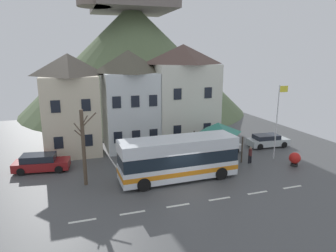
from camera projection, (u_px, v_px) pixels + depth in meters
ground_plane at (188, 190)px, 21.99m from camera, size 40.00×60.00×0.07m
townhouse_00 at (71, 104)px, 29.75m from camera, size 5.17×6.27×9.66m
townhouse_01 at (129, 100)px, 31.25m from camera, size 5.26×5.81×10.00m
townhouse_02 at (183, 94)px, 32.95m from camera, size 6.61×5.77×10.61m
hilltop_castle at (133, 55)px, 51.25m from camera, size 37.61×37.61×26.72m
transit_bus at (178, 159)px, 23.47m from camera, size 9.28×2.95×3.31m
bus_shelter at (218, 128)px, 27.88m from camera, size 3.60×3.60×3.45m
parked_car_00 at (41, 163)px, 25.37m from camera, size 4.65×2.36×1.43m
parked_car_01 at (267, 141)px, 32.05m from camera, size 4.38×2.10×1.30m
parked_car_02 at (218, 146)px, 30.12m from camera, size 4.54×1.97×1.36m
pedestrian_00 at (250, 154)px, 27.10m from camera, size 0.35×0.31×1.53m
pedestrian_01 at (211, 155)px, 27.18m from camera, size 0.29×0.38×1.45m
public_bench at (205, 149)px, 29.91m from camera, size 1.42×0.48×0.87m
flagpole at (278, 117)px, 27.50m from camera, size 0.95×0.10×6.89m
harbour_buoy at (295, 158)px, 26.42m from camera, size 0.99×0.99×1.24m
bare_tree_01 at (84, 146)px, 22.13m from camera, size 1.70×1.72×5.73m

